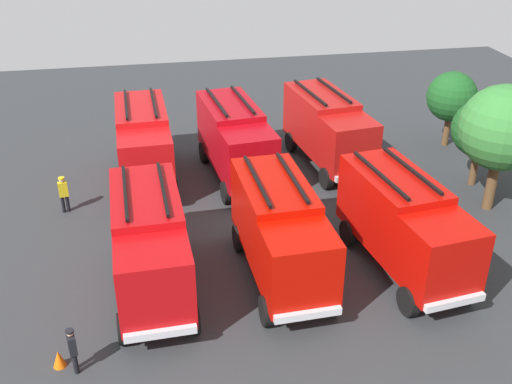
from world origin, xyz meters
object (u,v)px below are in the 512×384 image
object	(u,v)px
firefighter_0	(64,193)
fire_truck_5	(405,222)
firefighter_1	(383,179)
traffic_cone_1	(315,213)
fire_truck_0	(144,141)
fire_truck_3	(281,229)
fire_truck_1	(150,243)
tree_0	(452,97)
traffic_cone_0	(59,359)
fire_truck_2	(235,138)
fire_truck_4	(328,127)
firefighter_2	(73,348)
tree_1	(481,129)
tree_2	(503,128)

from	to	relation	value
firefighter_0	fire_truck_5	bearing A→B (deg)	-127.92
firefighter_1	traffic_cone_1	bearing A→B (deg)	135.10
fire_truck_0	fire_truck_3	bearing A→B (deg)	25.58
fire_truck_1	fire_truck_3	distance (m)	4.93
tree_0	traffic_cone_0	size ratio (longest dim) A/B	7.21
fire_truck_2	fire_truck_5	world-z (taller)	same
fire_truck_4	firefighter_1	bearing A→B (deg)	11.78
firefighter_2	traffic_cone_0	world-z (taller)	firefighter_2
firefighter_0	firefighter_1	distance (m)	15.14
fire_truck_0	fire_truck_1	distance (m)	9.60
fire_truck_1	fire_truck_3	world-z (taller)	same
fire_truck_5	tree_0	distance (m)	13.55
firefighter_0	traffic_cone_1	distance (m)	11.70
firefighter_1	tree_0	size ratio (longest dim) A/B	0.42
fire_truck_3	fire_truck_4	xyz separation A→B (m)	(-9.72, 4.79, 0.00)
fire_truck_0	traffic_cone_0	bearing A→B (deg)	-15.21
traffic_cone_1	firefighter_2	bearing A→B (deg)	-52.03
fire_truck_0	tree_1	bearing A→B (deg)	75.96
firefighter_0	tree_2	xyz separation A→B (m)	(3.32, 19.69, 3.04)
fire_truck_3	firefighter_0	bearing A→B (deg)	-130.50
fire_truck_1	fire_truck_3	bearing A→B (deg)	88.21
firefighter_0	traffic_cone_0	bearing A→B (deg)	173.61
firefighter_2	tree_2	distance (m)	20.15
firefighter_1	traffic_cone_0	size ratio (longest dim) A/B	3.02
traffic_cone_0	tree_2	bearing A→B (deg)	110.41
fire_truck_3	firefighter_1	bearing A→B (deg)	128.11
firefighter_0	firefighter_2	xyz separation A→B (m)	(10.71, 1.20, -0.09)
firefighter_1	tree_0	distance (m)	8.43
firefighter_1	traffic_cone_1	world-z (taller)	firefighter_1
tree_1	traffic_cone_1	size ratio (longest dim) A/B	7.75
fire_truck_4	fire_truck_0	bearing A→B (deg)	-96.79
fire_truck_5	tree_1	distance (m)	9.13
fire_truck_0	tree_2	bearing A→B (deg)	67.59
fire_truck_5	tree_1	world-z (taller)	tree_1
fire_truck_1	tree_2	world-z (taller)	tree_2
traffic_cone_0	traffic_cone_1	bearing A→B (deg)	125.43
firefighter_1	fire_truck_2	bearing A→B (deg)	86.33
fire_truck_3	fire_truck_0	bearing A→B (deg)	-155.15
fire_truck_0	fire_truck_1	xyz separation A→B (m)	(9.60, -0.01, 0.00)
traffic_cone_1	fire_truck_0	bearing A→B (deg)	-126.22
fire_truck_2	traffic_cone_0	size ratio (longest dim) A/B	12.25
fire_truck_1	traffic_cone_0	distance (m)	5.06
fire_truck_4	tree_2	distance (m)	8.91
fire_truck_3	firefighter_0	xyz separation A→B (m)	(-6.88, -8.75, -1.14)
fire_truck_0	traffic_cone_1	size ratio (longest dim) A/B	12.50
tree_0	traffic_cone_0	xyz separation A→B (m)	(14.46, -20.45, -2.64)
firefighter_0	firefighter_2	bearing A→B (deg)	176.37
fire_truck_5	firefighter_0	size ratio (longest dim) A/B	4.15
fire_truck_2	fire_truck_3	size ratio (longest dim) A/B	1.02
tree_0	tree_1	xyz separation A→B (m)	(4.96, -0.94, 0.09)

